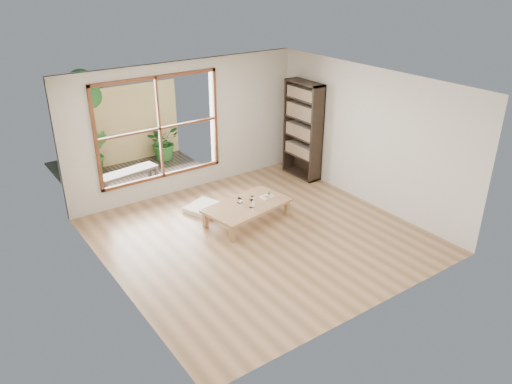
% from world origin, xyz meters
% --- Properties ---
extents(ground, '(5.00, 5.00, 0.00)m').
position_xyz_m(ground, '(0.00, 0.00, 0.00)').
color(ground, tan).
rests_on(ground, ground).
extents(low_table, '(1.65, 1.10, 0.33)m').
position_xyz_m(low_table, '(0.14, 0.55, 0.29)').
color(low_table, '#AF7955').
rests_on(low_table, ground).
extents(floor_cushion, '(0.81, 0.81, 0.09)m').
position_xyz_m(floor_cushion, '(-0.27, 1.36, 0.05)').
color(floor_cushion, white).
rests_on(floor_cushion, ground).
extents(bookshelf, '(0.33, 0.93, 2.06)m').
position_xyz_m(bookshelf, '(2.32, 1.63, 1.03)').
color(bookshelf, black).
rests_on(bookshelf, ground).
extents(glass_tall, '(0.08, 0.08, 0.15)m').
position_xyz_m(glass_tall, '(0.13, 0.40, 0.41)').
color(glass_tall, silver).
rests_on(glass_tall, low_table).
extents(glass_mid, '(0.07, 0.07, 0.10)m').
position_xyz_m(glass_mid, '(0.29, 0.60, 0.38)').
color(glass_mid, silver).
rests_on(glass_mid, low_table).
extents(glass_short, '(0.07, 0.07, 0.09)m').
position_xyz_m(glass_short, '(0.06, 0.69, 0.38)').
color(glass_short, silver).
rests_on(glass_short, low_table).
extents(glass_small, '(0.07, 0.07, 0.09)m').
position_xyz_m(glass_small, '(0.06, 0.65, 0.38)').
color(glass_small, silver).
rests_on(glass_small, low_table).
extents(food_tray, '(0.26, 0.19, 0.08)m').
position_xyz_m(food_tray, '(0.63, 0.59, 0.35)').
color(food_tray, white).
rests_on(food_tray, low_table).
extents(deck, '(2.80, 2.00, 0.05)m').
position_xyz_m(deck, '(-0.60, 3.56, 0.00)').
color(deck, '#3A332A').
rests_on(deck, ground).
extents(garden_bench, '(1.27, 0.54, 0.39)m').
position_xyz_m(garden_bench, '(-1.07, 3.08, 0.35)').
color(garden_bench, black).
rests_on(garden_bench, deck).
extents(bamboo_fence, '(2.80, 0.06, 1.80)m').
position_xyz_m(bamboo_fence, '(-0.60, 4.56, 0.90)').
color(bamboo_fence, tan).
rests_on(bamboo_fence, ground).
extents(shrub_right, '(0.97, 0.91, 0.86)m').
position_xyz_m(shrub_right, '(0.27, 4.21, 0.45)').
color(shrub_right, '#285D22').
rests_on(shrub_right, deck).
extents(shrub_left, '(0.62, 0.53, 1.03)m').
position_xyz_m(shrub_left, '(-1.37, 4.10, 0.54)').
color(shrub_left, '#285D22').
rests_on(shrub_left, deck).
extents(garden_tree, '(1.04, 0.85, 2.22)m').
position_xyz_m(garden_tree, '(-1.28, 4.86, 1.63)').
color(garden_tree, '#4C3D2D').
rests_on(garden_tree, ground).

